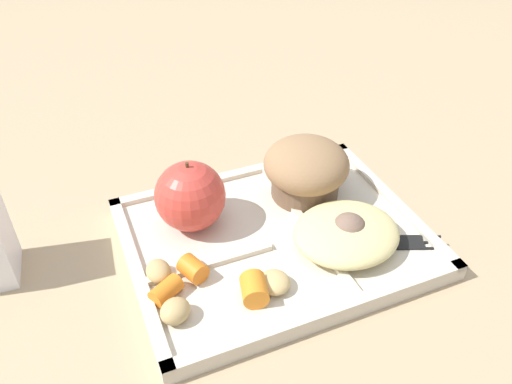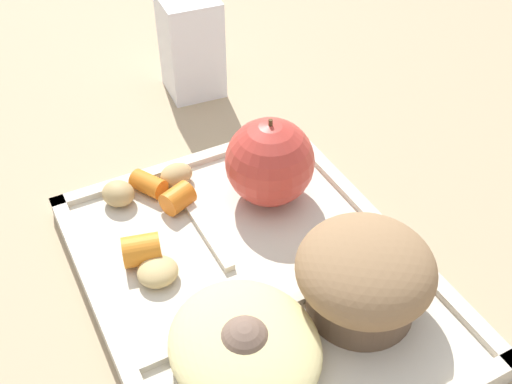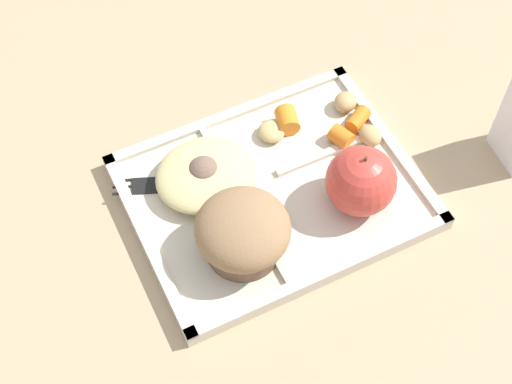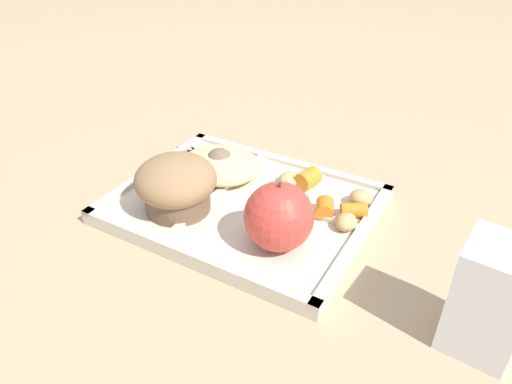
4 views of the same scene
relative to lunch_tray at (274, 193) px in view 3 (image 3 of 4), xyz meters
The scene contains 15 objects.
ground 0.01m from the lunch_tray, 45.43° to the left, with size 6.00×6.00×0.00m, color tan.
lunch_tray is the anchor object (origin of this frame).
green_apple 0.11m from the lunch_tray, 145.42° to the left, with size 0.08×0.08×0.08m.
bran_muffin 0.09m from the lunch_tray, 40.04° to the left, with size 0.10×0.10×0.07m.
carrot_slice_near_corner 0.14m from the lunch_tray, 163.03° to the right, with size 0.02×0.02×0.03m, color orange.
carrot_slice_center 0.10m from the lunch_tray, 126.72° to the right, with size 0.03×0.03×0.03m, color orange.
carrot_slice_large 0.11m from the lunch_tray, 166.11° to the right, with size 0.02×0.02×0.03m, color orange.
potato_chunk_browned 0.08m from the lunch_tray, 114.75° to the right, with size 0.03×0.03×0.02m, color tan.
potato_chunk_large 0.15m from the lunch_tray, 152.37° to the right, with size 0.03×0.03×0.02m, color tan.
potato_chunk_wedge 0.14m from the lunch_tray, behind, with size 0.02×0.03×0.02m, color tan.
egg_noodle_pile 0.08m from the lunch_tray, 33.79° to the right, with size 0.12×0.10×0.03m, color #D6C684.
meatball_side 0.09m from the lunch_tray, 36.45° to the right, with size 0.03×0.03×0.03m, color brown.
meatball_back 0.08m from the lunch_tray, 33.46° to the right, with size 0.04×0.04×0.04m, color #755B4C.
meatball_front 0.07m from the lunch_tray, 41.95° to the right, with size 0.03×0.03×0.03m, color #755B4C.
plastic_fork 0.12m from the lunch_tray, 29.34° to the right, with size 0.14×0.07×0.00m.
Camera 3 is at (0.23, 0.42, 0.74)m, focal length 53.31 mm.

